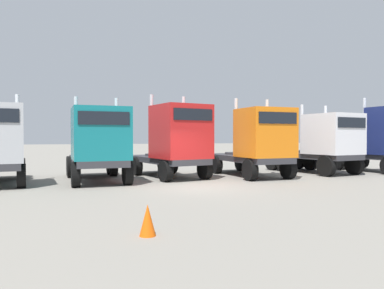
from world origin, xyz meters
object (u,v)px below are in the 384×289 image
object	(u,v)px
semi_truck_red	(175,141)
semi_truck_orange	(257,142)
traffic_cone_mid	(148,220)
semi_truck_teal	(99,144)
semi_truck_white	(325,142)

from	to	relation	value
semi_truck_red	semi_truck_orange	world-z (taller)	semi_truck_red
semi_truck_red	semi_truck_orange	size ratio (longest dim) A/B	0.99
semi_truck_orange	traffic_cone_mid	world-z (taller)	semi_truck_orange
semi_truck_teal	traffic_cone_mid	size ratio (longest dim) A/B	9.58
semi_truck_orange	semi_truck_white	xyz separation A→B (m)	(4.64, 0.58, -0.01)
semi_truck_orange	semi_truck_white	distance (m)	4.68
semi_truck_orange	traffic_cone_mid	xyz separation A→B (m)	(-7.79, -9.71, -1.50)
traffic_cone_mid	semi_truck_orange	bearing A→B (deg)	51.26
semi_truck_teal	semi_truck_orange	distance (m)	8.06
semi_truck_teal	semi_truck_orange	xyz separation A→B (m)	(8.05, -0.27, 0.03)
traffic_cone_mid	semi_truck_teal	bearing A→B (deg)	91.51
traffic_cone_mid	semi_truck_white	bearing A→B (deg)	39.61
semi_truck_teal	semi_truck_white	world-z (taller)	semi_truck_teal
semi_truck_white	semi_truck_orange	bearing A→B (deg)	-92.23
semi_truck_teal	traffic_cone_mid	xyz separation A→B (m)	(0.26, -9.98, -1.48)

